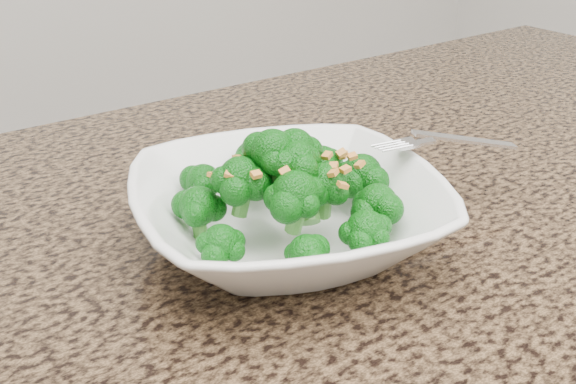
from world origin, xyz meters
TOP-DOWN VIEW (x-y plane):
  - granite_counter at (0.00, 0.30)m, footprint 1.64×1.04m
  - bowl at (-0.03, 0.41)m, footprint 0.32×0.32m
  - broccoli_pile at (-0.03, 0.41)m, footprint 0.22×0.22m
  - garlic_topping at (-0.03, 0.41)m, footprint 0.13×0.13m
  - fork at (0.10, 0.39)m, footprint 0.17×0.09m

SIDE VIEW (x-z plane):
  - granite_counter at x=0.00m, z-range 0.87..0.90m
  - bowl at x=-0.03m, z-range 0.90..0.96m
  - fork at x=0.10m, z-range 0.96..0.97m
  - broccoli_pile at x=-0.03m, z-range 0.96..1.03m
  - garlic_topping at x=-0.03m, z-range 1.03..1.03m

